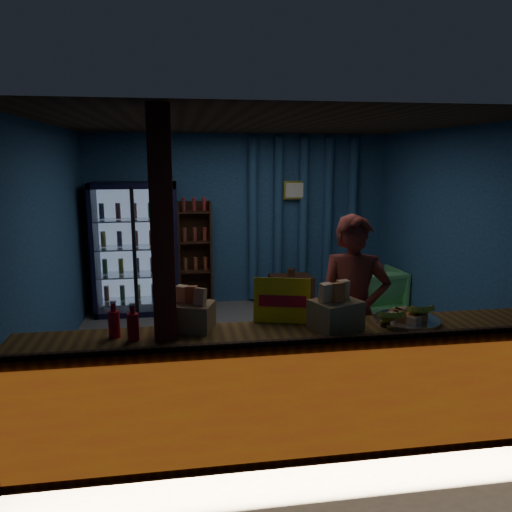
% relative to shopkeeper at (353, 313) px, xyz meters
% --- Properties ---
extents(ground, '(4.60, 4.60, 0.00)m').
position_rel_shopkeeper_xyz_m(ground, '(-0.57, 1.35, -0.88)').
color(ground, '#515154').
rests_on(ground, ground).
extents(room_walls, '(4.60, 4.60, 4.60)m').
position_rel_shopkeeper_xyz_m(room_walls, '(-0.57, 1.35, 0.69)').
color(room_walls, navy).
rests_on(room_walls, ground).
extents(counter, '(4.40, 0.57, 0.99)m').
position_rel_shopkeeper_xyz_m(counter, '(-0.57, -0.56, -0.40)').
color(counter, brown).
rests_on(counter, ground).
extents(support_post, '(0.16, 0.16, 2.60)m').
position_rel_shopkeeper_xyz_m(support_post, '(-1.62, -0.55, 0.42)').
color(support_post, maroon).
rests_on(support_post, ground).
extents(beverage_cooler, '(1.20, 0.62, 1.90)m').
position_rel_shopkeeper_xyz_m(beverage_cooler, '(-2.12, 3.27, 0.05)').
color(beverage_cooler, black).
rests_on(beverage_cooler, ground).
extents(bottle_shelf, '(0.50, 0.28, 1.60)m').
position_rel_shopkeeper_xyz_m(bottle_shelf, '(-1.27, 3.41, -0.09)').
color(bottle_shelf, '#391D12').
rests_on(bottle_shelf, ground).
extents(curtain_folds, '(1.74, 0.14, 2.50)m').
position_rel_shopkeeper_xyz_m(curtain_folds, '(0.43, 3.49, 0.42)').
color(curtain_folds, navy).
rests_on(curtain_folds, room_walls).
extents(framed_picture, '(0.36, 0.04, 0.28)m').
position_rel_shopkeeper_xyz_m(framed_picture, '(0.28, 3.44, 0.87)').
color(framed_picture, yellow).
rests_on(framed_picture, room_walls).
extents(shopkeeper, '(0.73, 0.58, 1.76)m').
position_rel_shopkeeper_xyz_m(shopkeeper, '(0.00, 0.00, 0.00)').
color(shopkeeper, maroon).
rests_on(shopkeeper, ground).
extents(green_chair, '(0.75, 0.77, 0.66)m').
position_rel_shopkeeper_xyz_m(green_chair, '(1.33, 2.65, -0.55)').
color(green_chair, '#62C56D').
rests_on(green_chair, ground).
extents(side_table, '(0.62, 0.47, 0.65)m').
position_rel_shopkeeper_xyz_m(side_table, '(0.10, 2.85, -0.61)').
color(side_table, '#391D12').
rests_on(side_table, ground).
extents(yellow_sign, '(0.46, 0.20, 0.36)m').
position_rel_shopkeeper_xyz_m(yellow_sign, '(-0.72, -0.33, 0.25)').
color(yellow_sign, yellow).
rests_on(yellow_sign, counter).
extents(soda_bottles, '(0.23, 0.16, 0.27)m').
position_rel_shopkeeper_xyz_m(soda_bottles, '(-1.93, -0.52, 0.18)').
color(soda_bottles, red).
rests_on(soda_bottles, counter).
extents(snack_box_left, '(0.43, 0.39, 0.37)m').
position_rel_shopkeeper_xyz_m(snack_box_left, '(-0.34, -0.55, 0.20)').
color(snack_box_left, '#9C794B').
rests_on(snack_box_left, counter).
extents(snack_box_centre, '(0.38, 0.35, 0.33)m').
position_rel_shopkeeper_xyz_m(snack_box_centre, '(-1.43, -0.38, 0.19)').
color(snack_box_centre, '#9C794B').
rests_on(snack_box_centre, counter).
extents(pastry_tray, '(0.52, 0.52, 0.08)m').
position_rel_shopkeeper_xyz_m(pastry_tray, '(0.28, -0.48, 0.10)').
color(pastry_tray, silver).
rests_on(pastry_tray, counter).
extents(banana_bunches, '(0.83, 0.31, 0.18)m').
position_rel_shopkeeper_xyz_m(banana_bunches, '(0.06, -0.54, 0.16)').
color(banana_bunches, gold).
rests_on(banana_bunches, counter).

